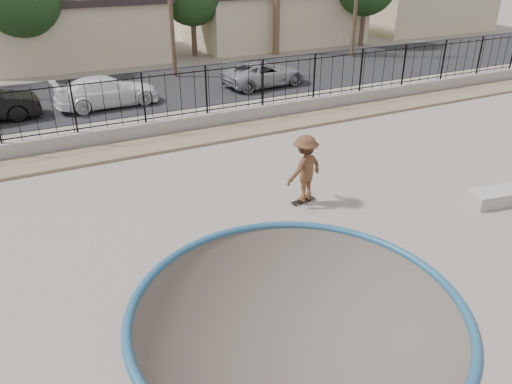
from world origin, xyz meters
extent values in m
cube|color=gray|center=(0.00, 12.00, -1.10)|extent=(120.00, 120.00, 2.20)
torus|color=#245477|center=(0.00, -1.00, 0.00)|extent=(7.04, 7.04, 0.20)
cube|color=#857657|center=(0.00, 9.20, 0.06)|extent=(42.00, 1.60, 0.11)
cube|color=gray|center=(0.00, 10.30, 0.30)|extent=(42.00, 0.45, 0.60)
cube|color=black|center=(0.00, 10.30, 0.72)|extent=(40.00, 0.04, 0.03)
cube|color=black|center=(0.00, 10.30, 2.30)|extent=(40.00, 0.04, 0.04)
cube|color=black|center=(0.00, 17.00, 0.02)|extent=(90.00, 8.00, 0.04)
cube|color=#C3B38B|center=(0.00, 26.50, 1.75)|extent=(10.00, 8.00, 3.50)
cube|color=#C3B38B|center=(14.00, 26.50, 1.75)|extent=(12.00, 8.00, 3.50)
cube|color=#C3B38B|center=(28.00, 26.50, 1.75)|extent=(11.00, 8.00, 3.50)
cylinder|color=#473323|center=(-3.00, 23.00, 1.50)|extent=(0.34, 0.34, 3.00)
cylinder|color=#473323|center=(7.00, 24.00, 1.38)|extent=(0.34, 0.34, 2.75)
cylinder|color=#473323|center=(19.00, 22.00, 1.50)|extent=(0.34, 0.34, 3.00)
imported|color=brown|center=(2.57, 3.00, 0.97)|extent=(1.41, 1.04, 1.94)
cube|color=black|center=(2.57, 3.00, 0.06)|extent=(0.78, 0.27, 0.02)
cylinder|color=silver|center=(2.32, 2.90, 0.02)|extent=(0.05, 0.03, 0.05)
cylinder|color=silver|center=(2.31, 3.04, 0.02)|extent=(0.05, 0.03, 0.05)
cylinder|color=silver|center=(2.84, 2.96, 0.02)|extent=(0.05, 0.03, 0.05)
cylinder|color=silver|center=(2.82, 3.10, 0.02)|extent=(0.05, 0.03, 0.05)
cube|color=#A59B92|center=(7.50, 0.48, 0.20)|extent=(1.69, 0.96, 0.40)
imported|color=white|center=(-0.49, 15.00, 0.70)|extent=(4.71, 2.18, 1.33)
imported|color=#9FA0A8|center=(7.52, 15.00, 0.66)|extent=(4.64, 2.47, 1.24)
camera|label=1|loc=(-4.34, -7.80, 6.74)|focal=35.00mm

